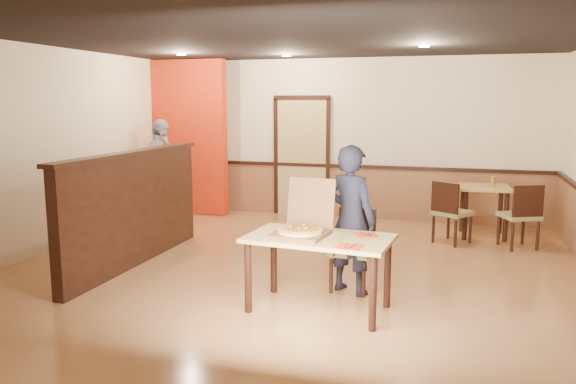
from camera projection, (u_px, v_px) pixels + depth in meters
name	position (u px, v px, depth m)	size (l,w,h in m)	color
floor	(291.00, 272.00, 6.82)	(7.00, 7.00, 0.00)	#B17744
ceiling	(291.00, 35.00, 6.37)	(7.00, 7.00, 0.00)	black
wall_back	(346.00, 139.00, 9.91)	(7.00, 7.00, 0.00)	beige
wall_left	(43.00, 150.00, 7.58)	(7.00, 7.00, 0.00)	beige
wainscot_back	(345.00, 192.00, 10.03)	(7.00, 0.04, 0.90)	brown
chair_rail_back	(345.00, 166.00, 9.94)	(7.00, 0.06, 0.06)	black
back_door	(302.00, 157.00, 10.15)	(0.90, 0.06, 2.10)	tan
booth_partition	(134.00, 207.00, 7.08)	(0.20, 3.10, 1.44)	black
red_accent_panel	(185.00, 138.00, 10.25)	(1.60, 0.20, 2.78)	#B8260D
spot_a	(181.00, 54.00, 8.73)	(0.14, 0.14, 0.02)	#FEE5B1
spot_b	(287.00, 55.00, 8.97)	(0.14, 0.14, 0.02)	#FEE5B1
spot_c	(424.00, 46.00, 7.40)	(0.14, 0.14, 0.02)	#FEE5B1
main_table	(319.00, 247.00, 5.50)	(1.46, 0.92, 0.75)	tan
diner_chair	(354.00, 246.00, 6.18)	(0.48, 0.48, 0.88)	olive
side_chair_left	(450.00, 210.00, 8.12)	(0.63, 0.63, 0.92)	olive
side_chair_right	(522.00, 213.00, 7.84)	(0.61, 0.61, 0.93)	olive
side_table	(484.00, 198.00, 8.54)	(0.78, 0.78, 0.78)	tan
diner	(351.00, 220.00, 5.99)	(0.59, 0.39, 1.61)	black
passerby	(161.00, 170.00, 9.67)	(1.03, 0.43, 1.76)	#9C9BA4
pizza_box	(302.00, 228.00, 5.54)	(0.57, 0.65, 0.53)	brown
pizza	(300.00, 231.00, 5.50)	(0.44, 0.44, 0.03)	#F5B659
napkin_near	(349.00, 247.00, 5.09)	(0.25, 0.25, 0.01)	red
napkin_far	(366.00, 235.00, 5.54)	(0.27, 0.27, 0.01)	red
condiment	(493.00, 182.00, 8.39)	(0.06, 0.06, 0.16)	olive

